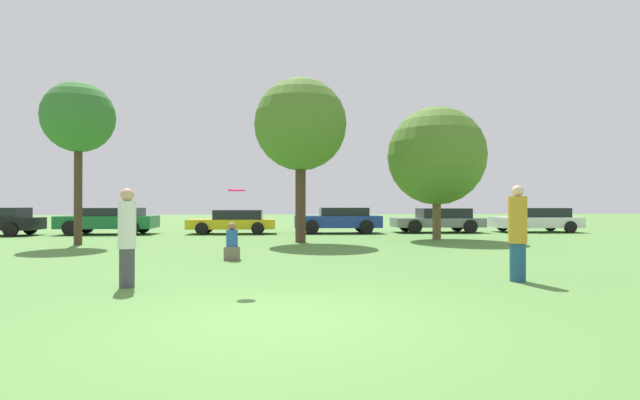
# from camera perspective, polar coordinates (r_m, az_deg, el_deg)

# --- Properties ---
(ground_plane) EXTENTS (120.00, 120.00, 0.00)m
(ground_plane) POSITION_cam_1_polar(r_m,az_deg,el_deg) (6.48, -4.20, -13.83)
(ground_plane) COLOR #54843D
(person_thrower) EXTENTS (0.31, 0.31, 1.78)m
(person_thrower) POSITION_cam_1_polar(r_m,az_deg,el_deg) (9.44, -21.55, -3.97)
(person_thrower) COLOR #3F3F47
(person_thrower) RESTS_ON ground
(person_catcher) EXTENTS (0.35, 0.35, 1.85)m
(person_catcher) POSITION_cam_1_polar(r_m,az_deg,el_deg) (10.19, 22.02, -3.56)
(person_catcher) COLOR navy
(person_catcher) RESTS_ON ground
(frisbee) EXTENTS (0.30, 0.30, 0.05)m
(frisbee) POSITION_cam_1_polar(r_m,az_deg,el_deg) (8.68, -9.72, 1.14)
(frisbee) COLOR #F21E72
(bystander_sitting) EXTENTS (0.41, 0.34, 1.00)m
(bystander_sitting) POSITION_cam_1_polar(r_m,az_deg,el_deg) (13.27, -10.21, -5.11)
(bystander_sitting) COLOR #726651
(bystander_sitting) RESTS_ON ground
(tree_0) EXTENTS (2.55, 2.55, 5.91)m
(tree_0) POSITION_cam_1_polar(r_m,az_deg,el_deg) (19.97, -26.31, 8.53)
(tree_0) COLOR #473323
(tree_0) RESTS_ON ground
(tree_1) EXTENTS (3.56, 3.56, 6.33)m
(tree_1) POSITION_cam_1_polar(r_m,az_deg,el_deg) (19.08, -2.28, 8.69)
(tree_1) COLOR #473323
(tree_1) RESTS_ON ground
(tree_2) EXTENTS (4.07, 4.07, 5.51)m
(tree_2) POSITION_cam_1_polar(r_m,az_deg,el_deg) (20.97, 13.42, 4.99)
(tree_2) COLOR brown
(tree_2) RESTS_ON ground
(parked_car_green) EXTENTS (4.53, 2.21, 1.29)m
(parked_car_green) POSITION_cam_1_polar(r_m,az_deg,el_deg) (25.85, -23.27, -2.15)
(parked_car_green) COLOR #196633
(parked_car_green) RESTS_ON ground
(parked_car_yellow) EXTENTS (4.31, 2.02, 1.18)m
(parked_car_yellow) POSITION_cam_1_polar(r_m,az_deg,el_deg) (24.55, -10.01, -2.47)
(parked_car_yellow) COLOR gold
(parked_car_yellow) RESTS_ON ground
(parked_car_blue) EXTENTS (4.37, 2.11, 1.29)m
(parked_car_blue) POSITION_cam_1_polar(r_m,az_deg,el_deg) (24.68, 2.20, -2.28)
(parked_car_blue) COLOR #1E389E
(parked_car_blue) RESTS_ON ground
(parked_car_grey) EXTENTS (4.61, 2.24, 1.25)m
(parked_car_grey) POSITION_cam_1_polar(r_m,az_deg,el_deg) (26.05, 13.68, -2.23)
(parked_car_grey) COLOR slate
(parked_car_grey) RESTS_ON ground
(parked_car_white) EXTENTS (4.41, 2.19, 1.26)m
(parked_car_white) POSITION_cam_1_polar(r_m,az_deg,el_deg) (28.06, 23.95, -2.09)
(parked_car_white) COLOR silver
(parked_car_white) RESTS_ON ground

